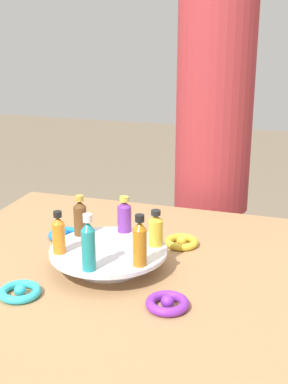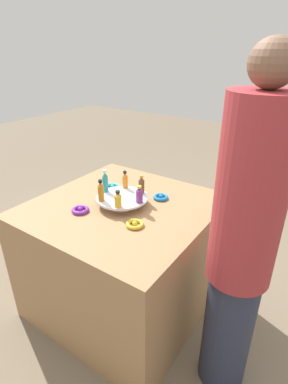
% 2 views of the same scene
% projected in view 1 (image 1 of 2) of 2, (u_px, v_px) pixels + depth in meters
% --- Properties ---
extents(display_stand, '(0.32, 0.32, 0.06)m').
position_uv_depth(display_stand, '(109.00, 255.00, 1.46)').
color(display_stand, silver).
rests_on(display_stand, party_table).
extents(bottle_purple, '(0.04, 0.04, 0.11)m').
position_uv_depth(bottle_purple, '(125.00, 216.00, 1.56)').
color(bottle_purple, '#702D93').
rests_on(bottle_purple, display_stand).
extents(bottle_brown, '(0.04, 0.04, 0.12)m').
position_uv_depth(bottle_brown, '(80.00, 217.00, 1.53)').
color(bottle_brown, brown).
rests_on(bottle_brown, display_stand).
extents(bottle_orange, '(0.03, 0.03, 0.12)m').
position_uv_depth(bottle_orange, '(59.00, 234.00, 1.41)').
color(bottle_orange, orange).
rests_on(bottle_orange, display_stand).
extents(bottle_teal, '(0.04, 0.04, 0.15)m').
position_uv_depth(bottle_teal, '(87.00, 244.00, 1.31)').
color(bottle_teal, teal).
rests_on(bottle_teal, display_stand).
extents(bottle_amber, '(0.04, 0.04, 0.14)m').
position_uv_depth(bottle_amber, '(140.00, 242.00, 1.34)').
color(bottle_amber, '#AD6B19').
rests_on(bottle_amber, display_stand).
extents(bottle_gold, '(0.04, 0.04, 0.10)m').
position_uv_depth(bottle_gold, '(156.00, 229.00, 1.46)').
color(bottle_gold, gold).
rests_on(bottle_gold, display_stand).
extents(ribbon_bow_purple, '(0.10, 0.10, 0.03)m').
position_uv_depth(ribbon_bow_purple, '(167.00, 303.00, 1.27)').
color(ribbon_bow_purple, purple).
rests_on(ribbon_bow_purple, party_table).
extents(ribbon_bow_gold, '(0.10, 0.10, 0.03)m').
position_uv_depth(ribbon_bow_gold, '(182.00, 242.00, 1.61)').
color(ribbon_bow_gold, gold).
rests_on(ribbon_bow_gold, party_table).
extents(ribbon_bow_blue, '(0.10, 0.10, 0.03)m').
position_uv_depth(ribbon_bow_blue, '(64.00, 234.00, 1.67)').
color(ribbon_bow_blue, blue).
rests_on(ribbon_bow_blue, party_table).
extents(ribbon_bow_teal, '(0.11, 0.11, 0.03)m').
position_uv_depth(ribbon_bow_teal, '(20.00, 292.00, 1.32)').
color(ribbon_bow_teal, '#2DB7CC').
rests_on(ribbon_bow_teal, party_table).
extents(person_figure, '(0.29, 0.29, 1.73)m').
position_uv_depth(person_figure, '(212.00, 171.00, 2.12)').
color(person_figure, '#282D42').
rests_on(person_figure, ground_plane).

